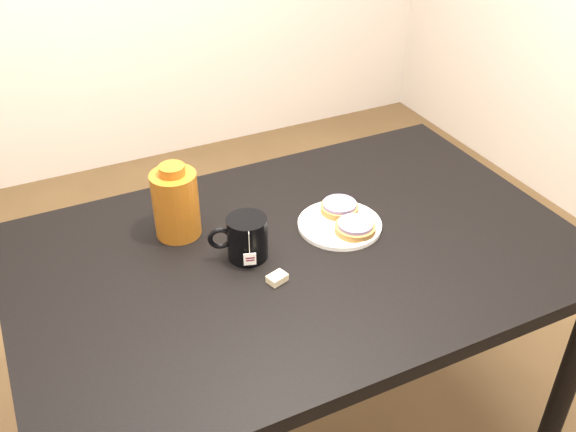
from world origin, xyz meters
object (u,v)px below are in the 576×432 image
Objects in this scene: bagel_back at (339,207)px; mug at (246,238)px; plate at (340,224)px; table at (298,275)px; bagel_front at (355,227)px; teabag_pouch at (277,278)px; bagel_package at (176,203)px.

mug is at bearing -168.76° from bagel_back.
bagel_back is at bearing 61.79° from plate.
table is 10.69× the size of bagel_back.
bagel_front is 0.86× the size of mug.
bagel_back is 0.30m from mug.
teabag_pouch is 0.23× the size of bagel_package.
bagel_package reaches higher than teabag_pouch.
teabag_pouch is (-0.26, -0.08, -0.02)m from bagel_front.
bagel_back is 0.99× the size of bagel_front.
plate is 0.27m from teabag_pouch.
table is at bearing 3.69° from mug.
bagel_front is 2.95× the size of teabag_pouch.
bagel_back is at bearing 28.22° from table.
bagel_package reaches higher than bagel_front.
teabag_pouch is (0.03, -0.12, -0.05)m from mug.
mug is 0.13m from teabag_pouch.
plate is 4.88× the size of teabag_pouch.
bagel_package is (-0.12, 0.17, 0.04)m from mug.
plate is 0.43m from bagel_package.
plate reaches higher than table.
plate is 0.06m from bagel_back.
mug is 0.21m from bagel_package.
plate is 1.68× the size of bagel_back.
bagel_back is 0.32m from teabag_pouch.
mug reaches higher than bagel_front.
bagel_package is at bearing 152.66° from bagel_front.
mug reaches higher than bagel_back.
mug is (-0.29, -0.06, 0.03)m from bagel_back.
bagel_back reaches higher than plate.
bagel_front reaches higher than table.
table is 9.01× the size of mug.
teabag_pouch is at bearing -151.79° from plate.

